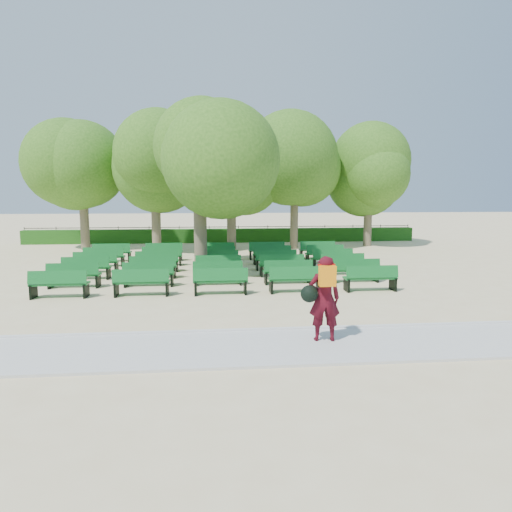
% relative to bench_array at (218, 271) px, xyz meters
% --- Properties ---
extents(ground, '(120.00, 120.00, 0.00)m').
position_rel_bench_array_xyz_m(ground, '(0.63, -1.87, -0.09)').
color(ground, beige).
extents(paving, '(30.00, 2.20, 0.06)m').
position_rel_bench_array_xyz_m(paving, '(0.63, -9.27, -0.06)').
color(paving, beige).
rests_on(paving, ground).
extents(curb, '(30.00, 0.12, 0.10)m').
position_rel_bench_array_xyz_m(curb, '(0.63, -8.12, -0.04)').
color(curb, silver).
rests_on(curb, ground).
extents(hedge, '(26.00, 0.70, 0.90)m').
position_rel_bench_array_xyz_m(hedge, '(0.63, 12.13, 0.36)').
color(hedge, '#1F5616').
rests_on(hedge, ground).
extents(fence, '(26.00, 0.10, 1.02)m').
position_rel_bench_array_xyz_m(fence, '(0.63, 12.53, -0.09)').
color(fence, black).
rests_on(fence, ground).
extents(tree_line, '(21.80, 6.80, 7.04)m').
position_rel_bench_array_xyz_m(tree_line, '(0.63, 8.13, -0.09)').
color(tree_line, '#3F721E').
rests_on(tree_line, ground).
extents(bench_array, '(1.78, 0.61, 1.11)m').
position_rel_bench_array_xyz_m(bench_array, '(0.00, 0.00, 0.00)').
color(bench_array, '#116323').
rests_on(bench_array, ground).
extents(tree_among, '(4.89, 4.89, 6.82)m').
position_rel_bench_array_xyz_m(tree_among, '(-0.68, 0.10, 4.50)').
color(tree_among, brown).
rests_on(tree_among, ground).
extents(person, '(0.90, 0.55, 1.87)m').
position_rel_bench_array_xyz_m(person, '(2.14, -9.01, 0.94)').
color(person, '#400912').
rests_on(person, ground).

